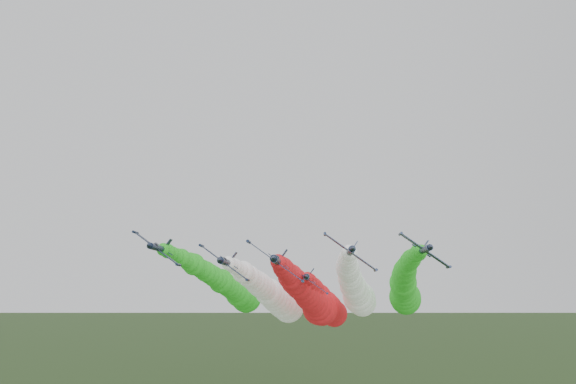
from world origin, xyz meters
The scene contains 6 objects.
jet_lead centered at (-1.05, 34.77, 32.18)m, with size 14.44×76.05×15.34m.
jet_inner_left centered at (-10.11, 46.60, 32.61)m, with size 14.75×76.35×15.64m.
jet_inner_right centered at (9.57, 41.88, 34.04)m, with size 14.23×75.83×15.12m.
jet_outer_left centered at (-21.98, 50.44, 35.04)m, with size 14.80×76.41×15.70m.
jet_outer_right centered at (22.12, 49.97, 34.69)m, with size 14.79×76.39×15.69m.
jet_trail centered at (2.41, 58.43, 30.71)m, with size 14.46×76.06×15.36m.
Camera 1 is at (1.02, -93.08, 33.28)m, focal length 35.00 mm.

